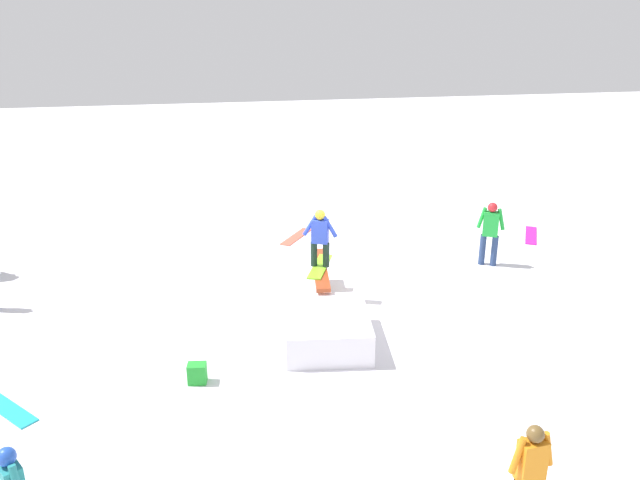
% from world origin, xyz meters
% --- Properties ---
extents(ground_plane, '(60.00, 60.00, 0.00)m').
position_xyz_m(ground_plane, '(0.00, 0.00, 0.00)').
color(ground_plane, white).
extents(rail_feature, '(2.14, 0.54, 0.73)m').
position_xyz_m(rail_feature, '(0.00, 0.00, 0.61)').
color(rail_feature, black).
rests_on(rail_feature, ground).
extents(snow_kicker_ramp, '(1.97, 1.71, 0.59)m').
position_xyz_m(snow_kicker_ramp, '(-1.83, 0.23, 0.29)').
color(snow_kicker_ramp, white).
rests_on(snow_kicker_ramp, ground).
extents(main_rider_on_rail, '(1.31, 0.75, 1.24)m').
position_xyz_m(main_rider_on_rail, '(0.00, 0.00, 1.33)').
color(main_rider_on_rail, '#89E127').
rests_on(main_rider_on_rail, rail_feature).
extents(bystander_orange, '(0.22, 0.58, 1.39)m').
position_xyz_m(bystander_orange, '(-6.46, -1.19, 0.78)').
color(bystander_orange, black).
rests_on(bystander_orange, ground).
extents(bystander_green, '(0.38, 0.61, 1.54)m').
position_xyz_m(bystander_green, '(1.09, -4.27, 0.87)').
color(bystander_green, navy).
rests_on(bystander_green, ground).
extents(loose_snowboard_magenta, '(1.41, 0.95, 0.02)m').
position_xyz_m(loose_snowboard_magenta, '(2.76, -6.32, 0.01)').
color(loose_snowboard_magenta, '#CB19A2').
rests_on(loose_snowboard_magenta, ground).
extents(loose_snowboard_coral, '(1.31, 1.03, 0.02)m').
position_xyz_m(loose_snowboard_coral, '(3.84, -0.09, 0.01)').
color(loose_snowboard_coral, '#F3654C').
rests_on(loose_snowboard_coral, ground).
extents(loose_snowboard_cyan, '(1.26, 1.19, 0.02)m').
position_xyz_m(loose_snowboard_cyan, '(-2.82, 5.47, 0.01)').
color(loose_snowboard_cyan, '#21B0BF').
rests_on(loose_snowboard_cyan, ground).
extents(backpack_on_snow, '(0.26, 0.33, 0.34)m').
position_xyz_m(backpack_on_snow, '(-2.68, 2.55, 0.17)').
color(backpack_on_snow, green).
rests_on(backpack_on_snow, ground).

